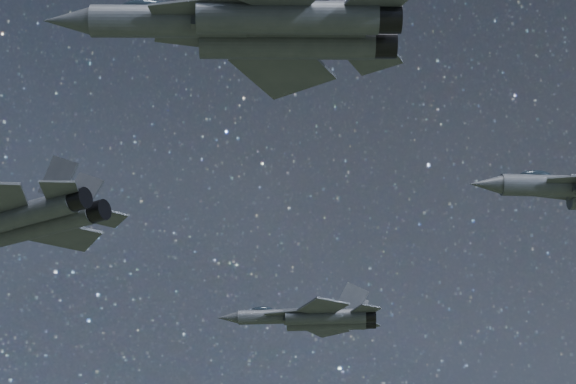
# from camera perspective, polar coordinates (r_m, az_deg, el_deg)

# --- Properties ---
(jet_lead) EXTENTS (19.37, 12.89, 4.92)m
(jet_lead) POSITION_cam_1_polar(r_m,az_deg,el_deg) (75.93, -15.66, -1.61)
(jet_lead) COLOR #2F323A
(jet_left) EXTENTS (16.20, 11.44, 4.10)m
(jet_left) POSITION_cam_1_polar(r_m,az_deg,el_deg) (94.32, 1.48, -7.46)
(jet_left) COLOR #2F323A
(jet_right) EXTENTS (19.88, 13.83, 5.00)m
(jet_right) POSITION_cam_1_polar(r_m,az_deg,el_deg) (51.73, -1.79, 9.82)
(jet_right) COLOR #2F323A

